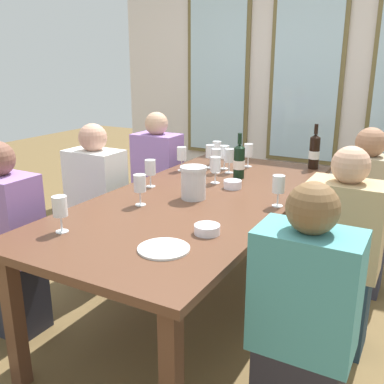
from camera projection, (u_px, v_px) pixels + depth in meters
name	position (u px, v px, depth m)	size (l,w,h in m)	color
ground_plane	(199.00, 306.00, 2.80)	(12.00, 12.00, 0.00)	brown
back_wall_with_windows	(308.00, 67.00, 4.25)	(4.25, 0.10, 2.90)	silver
dining_table	(200.00, 207.00, 2.60)	(1.05, 2.25, 0.74)	brown
white_plate_0	(164.00, 249.00, 1.85)	(0.22, 0.22, 0.01)	white
metal_pitcher	(193.00, 182.00, 2.51)	(0.16, 0.16, 0.19)	silver
wine_bottle_0	(314.00, 152.00, 3.20)	(0.08, 0.08, 0.33)	black
wine_bottle_1	(239.00, 161.00, 2.95)	(0.08, 0.08, 0.31)	black
tasting_bowl_0	(207.00, 229.00, 2.01)	(0.12, 0.12, 0.04)	white
tasting_bowl_1	(233.00, 184.00, 2.73)	(0.11, 0.11, 0.05)	white
wine_glass_0	(140.00, 184.00, 2.39)	(0.07, 0.07, 0.17)	white
wine_glass_1	(216.00, 157.00, 3.08)	(0.07, 0.07, 0.17)	white
wine_glass_2	(248.00, 151.00, 3.26)	(0.07, 0.07, 0.17)	white
wine_glass_3	(217.00, 148.00, 3.36)	(0.07, 0.07, 0.17)	white
wine_glass_4	(60.00, 207.00, 2.01)	(0.07, 0.07, 0.17)	white
wine_glass_5	(229.00, 156.00, 3.08)	(0.07, 0.07, 0.17)	white
wine_glass_6	(278.00, 186.00, 2.37)	(0.07, 0.07, 0.17)	white
wine_glass_7	(182.00, 154.00, 3.14)	(0.07, 0.07, 0.17)	white
wine_glass_8	(215.00, 165.00, 2.82)	(0.07, 0.07, 0.17)	white
wine_glass_9	(225.00, 153.00, 3.19)	(0.07, 0.07, 0.17)	white
wine_glass_10	(150.00, 168.00, 2.74)	(0.07, 0.07, 0.17)	white
wine_glass_11	(210.00, 152.00, 3.22)	(0.07, 0.07, 0.17)	white
seated_person_0	(97.00, 207.00, 3.05)	(0.38, 0.24, 1.11)	#223743
seated_person_1	(341.00, 256.00, 2.28)	(0.38, 0.24, 1.11)	#213542
seated_person_2	(158.00, 182.00, 3.69)	(0.38, 0.24, 1.11)	#342A39
seated_person_3	(362.00, 216.00, 2.88)	(0.38, 0.24, 1.11)	#373644
seated_person_4	(8.00, 245.00, 2.42)	(0.38, 0.24, 1.11)	#292933
seated_person_5	(302.00, 330.00, 1.66)	(0.38, 0.24, 1.11)	#29262D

